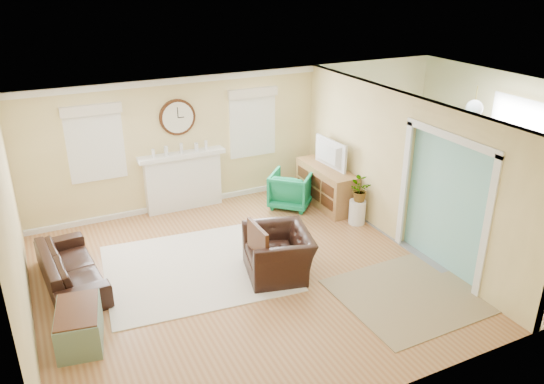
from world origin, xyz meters
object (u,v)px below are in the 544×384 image
object	(u,v)px
credenza	(326,186)
dining_table	(436,203)
green_chair	(291,189)
eames_chair	(278,253)
sofa	(71,268)

from	to	relation	value
credenza	dining_table	xyz separation A→B (m)	(1.56, -1.48, -0.09)
green_chair	credenza	xyz separation A→B (m)	(0.68, -0.22, 0.04)
green_chair	eames_chair	bearing A→B (deg)	101.30
eames_chair	credenza	xyz separation A→B (m)	(2.06, 1.95, 0.04)
credenza	green_chair	bearing A→B (deg)	161.97
credenza	eames_chair	bearing A→B (deg)	-136.51
dining_table	green_chair	bearing A→B (deg)	63.85
sofa	credenza	bearing A→B (deg)	-85.12
credenza	dining_table	distance (m)	2.16
sofa	green_chair	xyz separation A→B (m)	(4.35, 1.08, 0.08)
eames_chair	dining_table	distance (m)	3.65
eames_chair	credenza	bearing A→B (deg)	146.72
eames_chair	dining_table	xyz separation A→B (m)	(3.62, 0.47, -0.05)
eames_chair	credenza	size ratio (longest dim) A/B	0.69
sofa	green_chair	distance (m)	4.48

